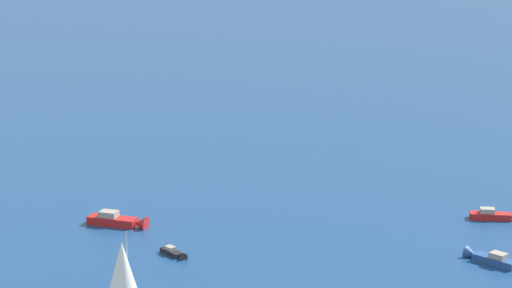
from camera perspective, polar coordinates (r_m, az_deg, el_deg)
motorboat_near_centre at (r=175.77m, az=-7.55°, el=-4.26°), size 10.86×5.04×3.05m
motorboat_ahead at (r=160.90m, az=-4.55°, el=-6.07°), size 4.92×4.99×1.62m
motorboat_mid_cluster at (r=161.64m, az=12.78°, el=-6.20°), size 8.04×7.19×2.50m
motorboat_outer_ring_b at (r=182.37m, az=13.26°, el=-3.89°), size 8.72×2.56×2.51m
sailboat_outer_ring_e at (r=141.26m, az=-7.41°, el=-7.16°), size 6.15×8.31×10.56m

